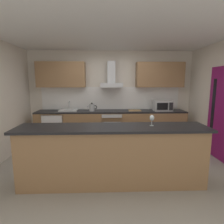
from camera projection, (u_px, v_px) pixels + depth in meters
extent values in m
cube|color=gray|center=(113.00, 164.00, 3.90)|extent=(5.77, 4.70, 0.02)
cube|color=white|center=(114.00, 34.00, 3.47)|extent=(5.77, 4.70, 0.02)
cube|color=silver|center=(111.00, 96.00, 5.57)|extent=(5.77, 0.12, 2.60)
cube|color=white|center=(111.00, 98.00, 5.51)|extent=(4.05, 0.02, 0.66)
cube|color=olive|center=(111.00, 127.00, 5.33)|extent=(4.20, 0.60, 0.86)
cube|color=black|center=(111.00, 111.00, 5.26)|extent=(4.20, 0.60, 0.04)
cube|color=olive|center=(112.00, 157.00, 3.08)|extent=(3.02, 0.52, 0.96)
cube|color=black|center=(112.00, 128.00, 3.00)|extent=(3.12, 0.64, 0.04)
cube|color=olive|center=(61.00, 75.00, 5.19)|extent=(1.34, 0.32, 0.70)
cube|color=olive|center=(160.00, 75.00, 5.29)|extent=(1.34, 0.32, 0.70)
cube|color=#7A1456|center=(220.00, 113.00, 4.08)|extent=(0.04, 0.85, 2.05)
cube|color=black|center=(213.00, 107.00, 4.29)|extent=(0.01, 0.11, 1.31)
cube|color=slate|center=(111.00, 126.00, 5.31)|extent=(0.60, 0.56, 0.80)
cube|color=black|center=(112.00, 131.00, 5.03)|extent=(0.50, 0.02, 0.48)
cube|color=#B7BABC|center=(112.00, 116.00, 4.97)|extent=(0.54, 0.02, 0.09)
cylinder|color=#B7BABC|center=(112.00, 122.00, 4.96)|extent=(0.49, 0.02, 0.02)
cube|color=white|center=(55.00, 128.00, 5.26)|extent=(0.58, 0.56, 0.85)
cube|color=silver|center=(52.00, 130.00, 4.97)|extent=(0.55, 0.02, 0.80)
cylinder|color=#B7BABC|center=(60.00, 129.00, 4.95)|extent=(0.02, 0.02, 0.38)
cube|color=#B7BABC|center=(163.00, 105.00, 5.24)|extent=(0.50, 0.36, 0.30)
cube|color=black|center=(162.00, 106.00, 5.05)|extent=(0.30, 0.02, 0.19)
cube|color=black|center=(171.00, 106.00, 5.05)|extent=(0.10, 0.01, 0.21)
cube|color=silver|center=(69.00, 110.00, 5.19)|extent=(0.50, 0.40, 0.04)
cylinder|color=#B7BABC|center=(69.00, 106.00, 5.30)|extent=(0.03, 0.03, 0.26)
cylinder|color=#B7BABC|center=(69.00, 102.00, 5.20)|extent=(0.03, 0.16, 0.03)
cylinder|color=#B7BABC|center=(92.00, 108.00, 5.16)|extent=(0.15, 0.15, 0.20)
sphere|color=black|center=(92.00, 104.00, 5.15)|extent=(0.06, 0.06, 0.06)
cone|color=#B7BABC|center=(88.00, 106.00, 5.15)|extent=(0.09, 0.04, 0.07)
torus|color=black|center=(95.00, 107.00, 5.17)|extent=(0.11, 0.02, 0.11)
cube|color=#B7BABC|center=(111.00, 85.00, 5.22)|extent=(0.62, 0.45, 0.12)
cube|color=#B7BABC|center=(111.00, 72.00, 5.21)|extent=(0.22, 0.22, 0.60)
cylinder|color=silver|center=(152.00, 125.00, 3.06)|extent=(0.07, 0.07, 0.01)
cylinder|color=silver|center=(152.00, 123.00, 3.05)|extent=(0.01, 0.01, 0.09)
ellipsoid|color=silver|center=(152.00, 118.00, 3.04)|extent=(0.08, 0.08, 0.10)
cube|color=tan|center=(135.00, 110.00, 5.23)|extent=(0.34, 0.22, 0.02)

